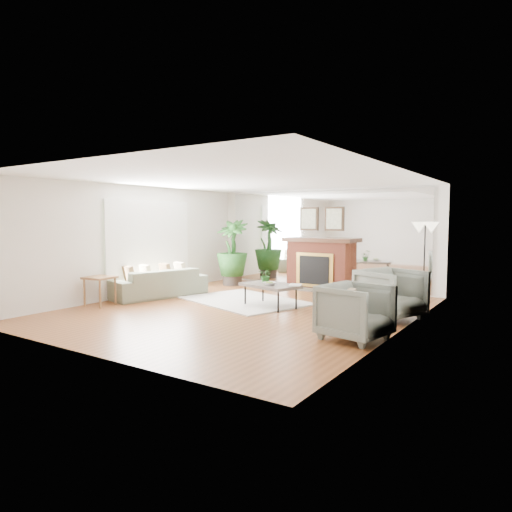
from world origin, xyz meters
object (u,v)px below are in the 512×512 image
Objects in this scene: armchair_back at (391,294)px; side_table at (100,281)px; sofa at (158,283)px; floor_lamp at (425,234)px; fireplace at (318,262)px; potted_ficus at (232,250)px; armchair_front at (355,312)px; coffee_table at (270,286)px.

side_table is (-5.25, -2.03, 0.06)m from armchair_back.
floor_lamp is (5.15, 2.54, 1.12)m from sofa.
sofa is at bearing 81.97° from side_table.
fireplace reaches higher than floor_lamp.
armchair_front is at bearing -35.98° from potted_ficus.
armchair_front is (5.05, -1.06, 0.09)m from sofa.
sofa reaches higher than side_table.
armchair_back is 0.57× the size of floor_lamp.
sofa is at bearing -128.33° from fireplace.
fireplace is at bearing 42.75° from armchair_front.
armchair_back is 5.09m from potted_ficus.
coffee_table is 3.42m from floor_lamp.
floor_lamp is (0.10, 1.93, 1.00)m from armchair_back.
potted_ficus is (0.51, 3.80, 0.43)m from side_table.
armchair_back reaches higher than sofa.
fireplace is at bearing 168.38° from floor_lamp.
armchair_front is 5.89m from potted_ficus.
armchair_front is 5.26m from side_table.
fireplace is at bearing 69.83° from armchair_back.
coffee_table is at bearing -83.98° from fireplace.
fireplace reaches higher than side_table.
side_table is at bearing 104.64° from armchair_front.
sofa is 5.85m from floor_lamp.
armchair_front is at bearing -31.21° from coffee_table.
armchair_back is at bearing -92.97° from floor_lamp.
potted_ficus reaches higher than armchair_back.
floor_lamp reaches higher than sofa.
fireplace reaches higher than potted_ficus.
side_table is (-0.20, -1.42, 0.18)m from sofa.
fireplace is 3.45× the size of side_table.
floor_lamp reaches higher than coffee_table.
armchair_front is (2.60, -4.16, -0.25)m from fireplace.
armchair_back is (2.31, 0.28, 0.02)m from coffee_table.
sofa is at bearing -97.31° from potted_ficus.
fireplace is 2.29× the size of armchair_front.
potted_ficus is 4.87m from floor_lamp.
floor_lamp reaches higher than armchair_front.
side_table is at bearing 134.69° from armchair_back.
sofa is at bearing -153.72° from floor_lamp.
floor_lamp is at bearing 20.56° from armchair_back.
coffee_table is at bearing 30.86° from side_table.
side_table is (-2.94, -1.76, 0.07)m from coffee_table.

